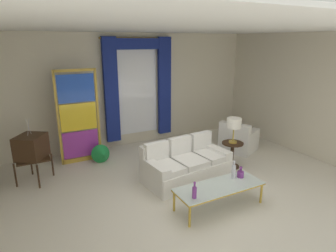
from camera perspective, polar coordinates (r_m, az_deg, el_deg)
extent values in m
plane|color=silver|center=(5.78, 3.65, -12.41)|extent=(16.00, 16.00, 0.00)
cube|color=beige|center=(7.93, -7.80, 7.00)|extent=(8.00, 0.12, 3.00)
cube|color=beige|center=(8.11, 24.28, 5.90)|extent=(0.12, 7.00, 3.00)
cube|color=white|center=(5.76, -0.15, 18.79)|extent=(8.00, 7.60, 0.04)
cube|color=white|center=(7.93, -6.05, 7.43)|extent=(1.10, 0.02, 2.50)
cylinder|color=gold|center=(7.76, -6.12, 16.95)|extent=(2.00, 0.04, 0.04)
cube|color=navy|center=(7.59, -11.20, 6.80)|extent=(0.36, 0.12, 2.70)
cube|color=navy|center=(8.15, -0.71, 7.77)|extent=(0.36, 0.12, 2.70)
cube|color=navy|center=(7.74, -6.03, 15.91)|extent=(1.80, 0.10, 0.28)
cube|color=white|center=(6.07, 3.77, -8.91)|extent=(1.82, 1.07, 0.38)
cube|color=white|center=(6.26, 1.74, -6.06)|extent=(1.75, 0.38, 0.78)
cube|color=white|center=(6.50, 9.30, -6.45)|extent=(0.29, 0.87, 0.56)
cube|color=white|center=(5.63, -2.63, -9.99)|extent=(0.29, 0.87, 0.56)
cube|color=white|center=(6.28, 8.33, -5.67)|extent=(0.61, 0.79, 0.12)
cube|color=white|center=(6.42, 6.51, -2.98)|extent=(0.52, 0.19, 0.40)
cube|color=white|center=(5.93, 4.11, -6.90)|extent=(0.61, 0.79, 0.12)
cube|color=white|center=(6.08, 2.31, -4.01)|extent=(0.52, 0.19, 0.40)
cube|color=white|center=(5.62, -0.62, -8.22)|extent=(0.61, 0.79, 0.12)
cube|color=white|center=(5.78, -2.36, -5.13)|extent=(0.52, 0.19, 0.40)
cube|color=silver|center=(5.12, 10.14, -11.66)|extent=(1.58, 0.58, 0.02)
cube|color=gold|center=(5.31, 8.33, -10.68)|extent=(1.58, 0.04, 0.03)
cube|color=gold|center=(4.94, 12.08, -13.10)|extent=(1.58, 0.04, 0.03)
cube|color=gold|center=(4.74, 2.51, -14.11)|extent=(0.04, 0.58, 0.03)
cube|color=gold|center=(5.59, 16.48, -9.79)|extent=(0.04, 0.58, 0.03)
cylinder|color=gold|center=(5.03, 1.21, -14.64)|extent=(0.04, 0.04, 0.38)
cylinder|color=gold|center=(5.82, 14.46, -10.62)|extent=(0.04, 0.04, 0.38)
cylinder|color=gold|center=(4.67, 4.32, -17.41)|extent=(0.04, 0.04, 0.38)
cylinder|color=gold|center=(5.51, 18.00, -12.56)|extent=(0.04, 0.04, 0.38)
cylinder|color=#753384|center=(4.66, 5.25, -13.02)|extent=(0.07, 0.07, 0.19)
cylinder|color=#753384|center=(4.60, 5.30, -11.69)|extent=(0.03, 0.03, 0.06)
sphere|color=#753384|center=(4.58, 5.31, -11.16)|extent=(0.04, 0.04, 0.04)
cylinder|color=#753384|center=(5.46, 14.16, -9.27)|extent=(0.12, 0.12, 0.11)
cylinder|color=#753384|center=(5.42, 14.22, -8.50)|extent=(0.04, 0.04, 0.05)
sphere|color=#753384|center=(5.40, 14.26, -8.04)|extent=(0.06, 0.06, 0.06)
cylinder|color=silver|center=(5.36, 12.86, -8.86)|extent=(0.08, 0.08, 0.25)
cylinder|color=silver|center=(5.29, 12.96, -7.35)|extent=(0.03, 0.03, 0.06)
sphere|color=silver|center=(5.27, 13.00, -6.86)|extent=(0.05, 0.05, 0.05)
cube|color=#382314|center=(6.48, -25.20, -5.87)|extent=(0.62, 0.54, 0.03)
cylinder|color=#382314|center=(6.49, -28.03, -8.64)|extent=(0.04, 0.04, 0.50)
cylinder|color=#382314|center=(6.91, -25.49, -6.77)|extent=(0.04, 0.04, 0.50)
cylinder|color=#382314|center=(6.24, -24.32, -9.12)|extent=(0.04, 0.04, 0.50)
cylinder|color=#382314|center=(6.68, -21.94, -7.14)|extent=(0.04, 0.04, 0.50)
cube|color=#382314|center=(6.39, -25.48, -3.75)|extent=(0.71, 0.73, 0.48)
cube|color=black|center=(6.51, -27.27, -3.45)|extent=(0.23, 0.33, 0.30)
cylinder|color=gold|center=(6.51, -27.44, -5.24)|extent=(0.03, 0.04, 0.04)
cylinder|color=gold|center=(6.63, -26.70, -4.75)|extent=(0.03, 0.04, 0.04)
cylinder|color=silver|center=(6.27, -25.95, -0.14)|extent=(0.08, 0.11, 0.34)
cylinder|color=silver|center=(6.27, -25.95, -0.14)|extent=(0.08, 0.11, 0.34)
cube|color=white|center=(7.86, 13.85, -3.22)|extent=(1.06, 1.06, 0.40)
cube|color=white|center=(7.78, 13.98, -1.49)|extent=(0.91, 0.91, 0.10)
cube|color=white|center=(7.52, 12.97, -2.46)|extent=(0.52, 0.81, 0.80)
cube|color=white|center=(7.96, 11.79, -2.16)|extent=(0.74, 0.48, 0.58)
cube|color=white|center=(7.72, 16.07, -3.05)|extent=(0.74, 0.48, 0.58)
cube|color=gold|center=(6.91, -20.96, 1.23)|extent=(0.05, 0.05, 2.20)
cube|color=gold|center=(7.06, -13.73, 2.18)|extent=(0.05, 0.05, 2.20)
cube|color=gold|center=(6.79, -18.09, 10.47)|extent=(0.90, 0.05, 0.06)
cube|color=gold|center=(7.30, -16.60, -6.28)|extent=(0.90, 0.05, 0.10)
cube|color=purple|center=(7.16, -16.85, -3.45)|extent=(0.82, 0.02, 0.64)
cube|color=yellow|center=(6.97, -17.31, 1.71)|extent=(0.82, 0.02, 0.64)
cube|color=#1E47B7|center=(6.84, -17.78, 7.12)|extent=(0.82, 0.02, 0.64)
cylinder|color=beige|center=(7.18, -13.22, -6.56)|extent=(0.16, 0.16, 0.06)
ellipsoid|color=#153CA3|center=(7.14, -13.28, -5.75)|extent=(0.18, 0.32, 0.20)
sphere|color=#153CA3|center=(7.23, -13.63, -4.56)|extent=(0.09, 0.09, 0.09)
cone|color=gold|center=(7.28, -13.75, -4.40)|extent=(0.02, 0.04, 0.02)
cone|color=#1D9342|center=(6.94, -12.95, -5.49)|extent=(0.44, 0.40, 0.50)
cylinder|color=#382314|center=(6.64, 12.72, -3.35)|extent=(0.48, 0.48, 0.03)
cylinder|color=#382314|center=(6.75, 12.56, -5.67)|extent=(0.08, 0.08, 0.55)
cylinder|color=#382314|center=(6.85, 12.42, -7.80)|extent=(0.36, 0.36, 0.03)
cylinder|color=#B29338|center=(6.63, 12.74, -3.07)|extent=(0.18, 0.18, 0.04)
cylinder|color=#B29338|center=(6.57, 12.85, -1.42)|extent=(0.03, 0.03, 0.36)
cylinder|color=white|center=(6.50, 12.98, 0.59)|extent=(0.32, 0.32, 0.22)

